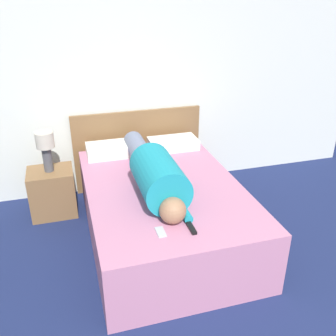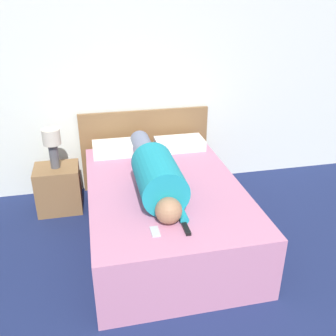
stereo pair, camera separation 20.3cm
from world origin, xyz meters
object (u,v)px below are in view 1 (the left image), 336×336
Objects in this scene: bed at (164,211)px; person_lying at (155,173)px; table_lamp at (46,146)px; cell_phone at (161,232)px; tv_remote at (191,228)px; pillow_second at (173,144)px; nightstand at (53,192)px; pillow_near_headboard at (113,150)px.

person_lying reaches higher than bed.
cell_phone is (0.81, -1.49, -0.21)m from table_lamp.
table_lamp is at bearing 124.58° from tv_remote.
pillow_second is 4.22× the size of cell_phone.
person_lying reaches higher than table_lamp.
tv_remote is (1.04, -1.51, 0.33)m from nightstand.
tv_remote reaches higher than nightstand.
bed is 0.81m from tv_remote.
person_lying reaches higher than pillow_near_headboard.
nightstand is at bearing 139.10° from person_lying.
person_lying is 2.88× the size of pillow_near_headboard.
cell_phone is at bearing -110.17° from pillow_second.
tv_remote is (0.35, -1.59, -0.05)m from pillow_near_headboard.
table_lamp is 0.74× the size of pillow_near_headboard.
person_lying reaches higher than tv_remote.
person_lying is 0.70m from cell_phone.
table_lamp is 1.24m from person_lying.
person_lying is 0.93m from pillow_near_headboard.
pillow_second reaches higher than tv_remote.
pillow_near_headboard is (-0.34, 0.84, 0.35)m from bed.
pillow_near_headboard is at bearing 6.29° from nightstand.
pillow_near_headboard reaches higher than cell_phone.
tv_remote is (-0.34, -1.59, -0.05)m from pillow_second.
bed is at bearing -36.40° from table_lamp.
table_lamp is at bearing -90.00° from nightstand.
bed is 15.93× the size of cell_phone.
pillow_near_headboard is at bearing 180.00° from pillow_second.
pillow_second is at bearing -0.00° from pillow_near_headboard.
nightstand is 1.72m from cell_phone.
table_lamp is at bearing 139.10° from person_lying.
person_lying reaches higher than cell_phone.
person_lying is 3.03× the size of pillow_second.
person_lying is at bearing -151.42° from bed.
cell_phone is at bearing -107.17° from bed.
tv_remote is 0.23m from cell_phone.
person_lying is 11.09× the size of tv_remote.
person_lying reaches higher than nightstand.
pillow_second is (0.35, 0.84, 0.35)m from bed.
cell_phone is (0.81, -1.49, 0.33)m from nightstand.
pillow_near_headboard is (-0.24, 0.89, -0.10)m from person_lying.
table_lamp is 0.72m from pillow_near_headboard.
pillow_near_headboard is at bearing 111.99° from bed.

